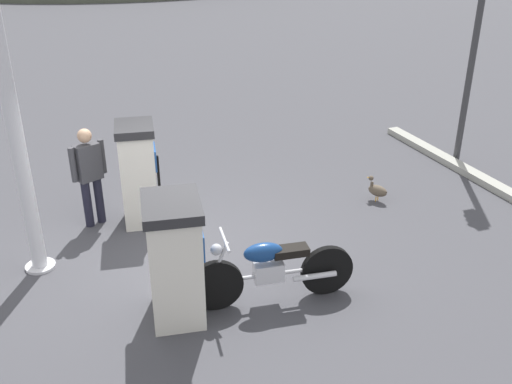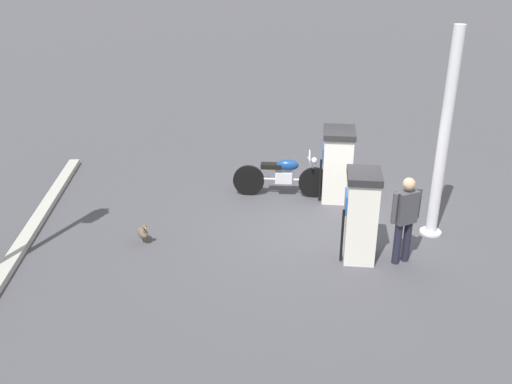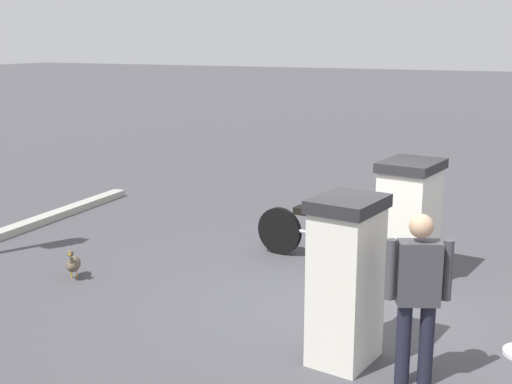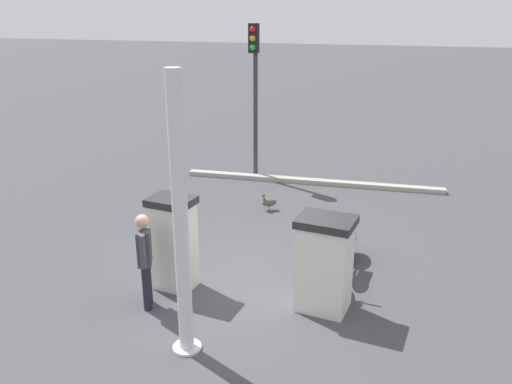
{
  "view_description": "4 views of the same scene",
  "coord_description": "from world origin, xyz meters",
  "px_view_note": "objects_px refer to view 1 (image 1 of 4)",
  "views": [
    {
      "loc": [
        -1.4,
        -6.9,
        4.38
      ],
      "look_at": [
        0.99,
        -0.3,
        0.98
      ],
      "focal_mm": 40.74,
      "sensor_mm": 36.0,
      "label": 1
    },
    {
      "loc": [
        1.65,
        9.65,
        5.02
      ],
      "look_at": [
        1.39,
        -0.12,
        0.66
      ],
      "focal_mm": 39.38,
      "sensor_mm": 36.0,
      "label": 2
    },
    {
      "loc": [
        -2.16,
        6.9,
        2.99
      ],
      "look_at": [
        1.23,
        -0.1,
        1.21
      ],
      "focal_mm": 47.11,
      "sensor_mm": 36.0,
      "label": 3
    },
    {
      "loc": [
        -7.49,
        -2.19,
        4.47
      ],
      "look_at": [
        1.18,
        0.27,
        1.26
      ],
      "focal_mm": 36.69,
      "sensor_mm": 36.0,
      "label": 4
    }
  ],
  "objects_px": {
    "attendant_person": "(89,172)",
    "wandering_duck": "(377,190)",
    "canopy_support_pole": "(17,142)",
    "roadside_traffic_light": "(476,15)",
    "fuel_pump_near": "(175,259)",
    "fuel_pump_far": "(138,174)",
    "motorcycle_near_pump": "(271,269)"
  },
  "relations": [
    {
      "from": "attendant_person",
      "to": "wandering_duck",
      "type": "bearing_deg",
      "value": -9.99
    },
    {
      "from": "attendant_person",
      "to": "canopy_support_pole",
      "type": "distance_m",
      "value": 1.63
    },
    {
      "from": "attendant_person",
      "to": "roadside_traffic_light",
      "type": "height_order",
      "value": "roadside_traffic_light"
    },
    {
      "from": "fuel_pump_near",
      "to": "wandering_duck",
      "type": "relative_size",
      "value": 3.64
    },
    {
      "from": "fuel_pump_far",
      "to": "roadside_traffic_light",
      "type": "distance_m",
      "value": 6.4
    },
    {
      "from": "wandering_duck",
      "to": "roadside_traffic_light",
      "type": "bearing_deg",
      "value": 23.47
    },
    {
      "from": "canopy_support_pole",
      "to": "attendant_person",
      "type": "bearing_deg",
      "value": 50.07
    },
    {
      "from": "attendant_person",
      "to": "wandering_duck",
      "type": "height_order",
      "value": "attendant_person"
    },
    {
      "from": "fuel_pump_near",
      "to": "motorcycle_near_pump",
      "type": "xyz_separation_m",
      "value": [
        1.13,
        -0.13,
        -0.31
      ]
    },
    {
      "from": "fuel_pump_far",
      "to": "wandering_duck",
      "type": "bearing_deg",
      "value": -9.47
    },
    {
      "from": "roadside_traffic_light",
      "to": "motorcycle_near_pump",
      "type": "bearing_deg",
      "value": -149.03
    },
    {
      "from": "motorcycle_near_pump",
      "to": "fuel_pump_near",
      "type": "bearing_deg",
      "value": 173.35
    },
    {
      "from": "fuel_pump_near",
      "to": "attendant_person",
      "type": "relative_size",
      "value": 0.98
    },
    {
      "from": "fuel_pump_far",
      "to": "canopy_support_pole",
      "type": "distance_m",
      "value": 2.04
    },
    {
      "from": "motorcycle_near_pump",
      "to": "canopy_support_pole",
      "type": "bearing_deg",
      "value": 146.59
    },
    {
      "from": "fuel_pump_far",
      "to": "attendant_person",
      "type": "distance_m",
      "value": 0.72
    },
    {
      "from": "motorcycle_near_pump",
      "to": "roadside_traffic_light",
      "type": "height_order",
      "value": "roadside_traffic_light"
    },
    {
      "from": "canopy_support_pole",
      "to": "wandering_duck",
      "type": "bearing_deg",
      "value": 2.34
    },
    {
      "from": "fuel_pump_near",
      "to": "canopy_support_pole",
      "type": "bearing_deg",
      "value": 133.42
    },
    {
      "from": "wandering_duck",
      "to": "canopy_support_pole",
      "type": "height_order",
      "value": "canopy_support_pole"
    },
    {
      "from": "fuel_pump_far",
      "to": "fuel_pump_near",
      "type": "bearing_deg",
      "value": -90.0
    },
    {
      "from": "fuel_pump_near",
      "to": "roadside_traffic_light",
      "type": "relative_size",
      "value": 0.37
    },
    {
      "from": "motorcycle_near_pump",
      "to": "wandering_duck",
      "type": "xyz_separation_m",
      "value": [
        2.68,
        1.99,
        -0.26
      ]
    },
    {
      "from": "motorcycle_near_pump",
      "to": "wandering_duck",
      "type": "height_order",
      "value": "motorcycle_near_pump"
    },
    {
      "from": "fuel_pump_near",
      "to": "wandering_duck",
      "type": "bearing_deg",
      "value": 25.94
    },
    {
      "from": "fuel_pump_far",
      "to": "attendant_person",
      "type": "xyz_separation_m",
      "value": [
        -0.7,
        0.16,
        0.07
      ]
    },
    {
      "from": "wandering_duck",
      "to": "fuel_pump_far",
      "type": "bearing_deg",
      "value": 170.53
    },
    {
      "from": "fuel_pump_near",
      "to": "wandering_duck",
      "type": "xyz_separation_m",
      "value": [
        3.81,
        1.85,
        -0.57
      ]
    },
    {
      "from": "roadside_traffic_light",
      "to": "canopy_support_pole",
      "type": "distance_m",
      "value": 7.79
    },
    {
      "from": "wandering_duck",
      "to": "roadside_traffic_light",
      "type": "height_order",
      "value": "roadside_traffic_light"
    },
    {
      "from": "fuel_pump_near",
      "to": "wandering_duck",
      "type": "height_order",
      "value": "fuel_pump_near"
    },
    {
      "from": "fuel_pump_far",
      "to": "attendant_person",
      "type": "bearing_deg",
      "value": 167.2
    }
  ]
}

